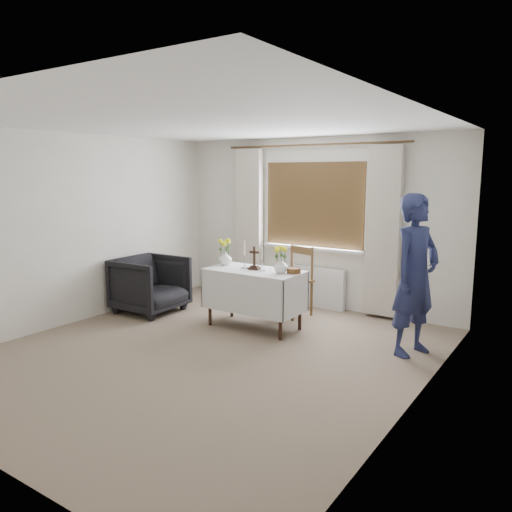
% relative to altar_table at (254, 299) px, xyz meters
% --- Properties ---
extents(ground, '(5.00, 5.00, 0.00)m').
position_rel_altar_table_xyz_m(ground, '(0.10, -1.07, -0.38)').
color(ground, gray).
rests_on(ground, ground).
extents(altar_table, '(1.24, 0.64, 0.76)m').
position_rel_altar_table_xyz_m(altar_table, '(0.00, 0.00, 0.00)').
color(altar_table, silver).
rests_on(altar_table, ground).
extents(wooden_chair, '(0.54, 0.54, 0.97)m').
position_rel_altar_table_xyz_m(wooden_chair, '(0.13, 0.76, 0.11)').
color(wooden_chair, brown).
rests_on(wooden_chair, ground).
extents(armchair, '(0.91, 0.89, 0.81)m').
position_rel_altar_table_xyz_m(armchair, '(-1.65, -0.22, 0.02)').
color(armchair, black).
rests_on(armchair, ground).
extents(person, '(0.62, 0.75, 1.77)m').
position_rel_altar_table_xyz_m(person, '(1.98, 0.20, 0.50)').
color(person, navy).
rests_on(person, ground).
extents(radiator, '(1.10, 0.10, 0.60)m').
position_rel_altar_table_xyz_m(radiator, '(0.10, 1.35, -0.08)').
color(radiator, silver).
rests_on(radiator, ground).
extents(wooden_cross, '(0.16, 0.12, 0.30)m').
position_rel_altar_table_xyz_m(wooden_cross, '(-0.01, 0.02, 0.53)').
color(wooden_cross, black).
rests_on(wooden_cross, altar_table).
extents(candlestick_left, '(0.14, 0.14, 0.37)m').
position_rel_altar_table_xyz_m(candlestick_left, '(-0.15, -0.00, 0.56)').
color(candlestick_left, silver).
rests_on(candlestick_left, altar_table).
extents(candlestick_right, '(0.10, 0.10, 0.30)m').
position_rel_altar_table_xyz_m(candlestick_right, '(0.13, -0.02, 0.53)').
color(candlestick_right, silver).
rests_on(candlestick_right, altar_table).
extents(flower_vase_left, '(0.24, 0.24, 0.19)m').
position_rel_altar_table_xyz_m(flower_vase_left, '(-0.52, 0.07, 0.47)').
color(flower_vase_left, white).
rests_on(flower_vase_left, altar_table).
extents(flower_vase_right, '(0.20, 0.20, 0.18)m').
position_rel_altar_table_xyz_m(flower_vase_right, '(0.39, 0.02, 0.47)').
color(flower_vase_right, white).
rests_on(flower_vase_right, altar_table).
extents(wicker_basket, '(0.23, 0.23, 0.07)m').
position_rel_altar_table_xyz_m(wicker_basket, '(0.52, 0.10, 0.41)').
color(wicker_basket, brown).
rests_on(wicker_basket, altar_table).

